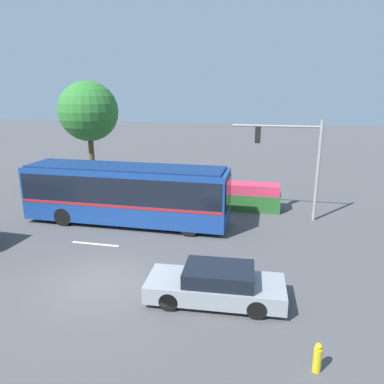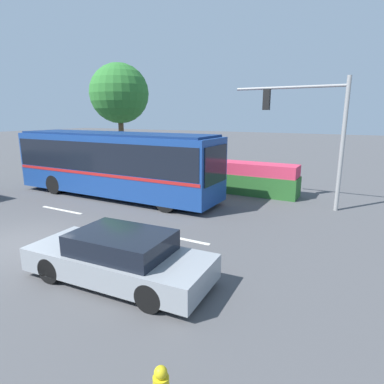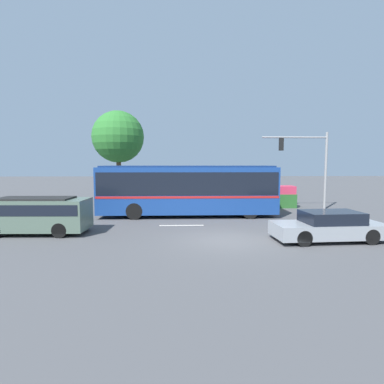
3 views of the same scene
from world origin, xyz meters
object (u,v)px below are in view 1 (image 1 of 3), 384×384
(city_bus, at_px, (126,191))
(fire_hydrant, at_px, (317,358))
(street_tree_left, at_px, (88,112))
(sedan_foreground, at_px, (216,285))
(traffic_light_pole, at_px, (297,154))

(city_bus, xyz_separation_m, fire_hydrant, (9.10, -9.41, -1.42))
(street_tree_left, bearing_deg, fire_hydrant, -48.38)
(street_tree_left, bearing_deg, sedan_foreground, -49.90)
(traffic_light_pole, xyz_separation_m, street_tree_left, (-14.73, 4.62, 1.87))
(traffic_light_pole, bearing_deg, fire_hydrant, 90.57)
(city_bus, height_order, street_tree_left, street_tree_left)
(sedan_foreground, bearing_deg, city_bus, -51.24)
(street_tree_left, relative_size, fire_hydrant, 9.09)
(sedan_foreground, bearing_deg, traffic_light_pole, -110.93)
(street_tree_left, xyz_separation_m, fire_hydrant, (14.85, -16.71, -5.19))
(traffic_light_pole, relative_size, fire_hydrant, 6.54)
(traffic_light_pole, bearing_deg, street_tree_left, -17.42)
(city_bus, xyz_separation_m, sedan_foreground, (6.00, -6.66, -1.22))
(street_tree_left, bearing_deg, traffic_light_pole, -17.42)
(fire_hydrant, bearing_deg, traffic_light_pole, 90.57)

